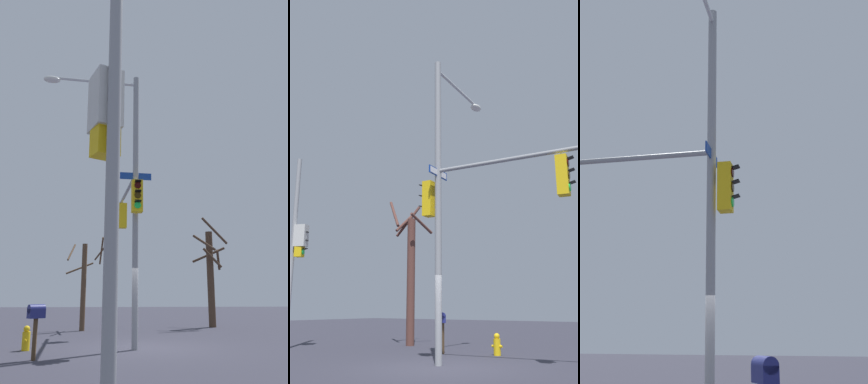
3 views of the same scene
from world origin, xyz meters
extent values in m
plane|color=#33323F|center=(0.00, 0.00, 0.00)|extent=(80.00, 80.00, 0.00)
cylinder|color=gray|center=(-0.35, 0.31, 4.74)|extent=(0.20, 0.20, 9.48)
cylinder|color=silver|center=(-0.52, 1.82, 9.18)|extent=(0.44, 3.04, 0.10)
ellipsoid|color=silver|center=(-0.69, 3.34, 9.10)|extent=(0.42, 0.64, 0.20)
cylinder|color=gray|center=(2.27, 0.60, 5.70)|extent=(5.25, 0.70, 0.12)
cube|color=yellow|center=(3.43, 0.73, 5.00)|extent=(0.36, 0.41, 1.10)
cylinder|color=#2F0403|center=(3.59, 0.76, 5.34)|extent=(0.07, 0.22, 0.22)
cube|color=black|center=(3.67, 0.77, 5.46)|extent=(0.20, 0.23, 0.06)
cylinder|color=#352504|center=(3.59, 0.76, 5.00)|extent=(0.07, 0.22, 0.22)
cube|color=black|center=(3.67, 0.77, 5.12)|extent=(0.20, 0.23, 0.06)
cylinder|color=#19D147|center=(3.59, 0.76, 4.66)|extent=(0.07, 0.22, 0.22)
cube|color=black|center=(3.67, 0.77, 4.78)|extent=(0.20, 0.23, 0.06)
cylinder|color=gray|center=(3.43, 0.73, 5.62)|extent=(0.04, 0.04, 0.15)
cube|color=yellow|center=(-0.67, 0.27, 4.84)|extent=(0.33, 0.39, 1.10)
cylinder|color=#2F0403|center=(-0.83, 0.25, 5.18)|extent=(0.05, 0.22, 0.22)
cube|color=black|center=(-0.91, 0.25, 5.30)|extent=(0.18, 0.22, 0.06)
cylinder|color=#352504|center=(-0.83, 0.25, 4.84)|extent=(0.05, 0.22, 0.22)
cube|color=black|center=(-0.91, 0.25, 4.96)|extent=(0.18, 0.22, 0.06)
cylinder|color=#19D147|center=(-0.83, 0.25, 4.50)|extent=(0.05, 0.22, 0.22)
cube|color=black|center=(-0.91, 0.25, 4.62)|extent=(0.18, 0.22, 0.06)
cube|color=navy|center=(-0.35, 0.31, 5.64)|extent=(0.15, 1.10, 0.24)
cube|color=white|center=(-0.33, 0.31, 5.64)|extent=(0.12, 0.99, 0.18)
cylinder|color=gray|center=(-8.17, 0.94, 3.91)|extent=(0.19, 0.19, 7.82)
cube|color=silver|center=(-7.86, 1.07, 4.46)|extent=(0.61, 0.56, 0.91)
cube|color=yellow|center=(-7.88, 1.06, 4.13)|extent=(0.44, 0.46, 1.10)
cylinder|color=#2F0403|center=(-7.74, 1.14, 4.47)|extent=(0.13, 0.21, 0.22)
cube|color=black|center=(-7.67, 1.18, 4.59)|extent=(0.24, 0.26, 0.06)
cylinder|color=#352504|center=(-7.74, 1.14, 4.13)|extent=(0.13, 0.21, 0.22)
cube|color=black|center=(-7.67, 1.18, 4.25)|extent=(0.24, 0.26, 0.06)
cylinder|color=#19D147|center=(-7.74, 1.14, 3.79)|extent=(0.13, 0.21, 0.22)
cube|color=black|center=(-7.67, 1.18, 3.91)|extent=(0.24, 0.26, 0.06)
cylinder|color=yellow|center=(-0.28, 3.66, 0.28)|extent=(0.24, 0.24, 0.55)
sphere|color=yellow|center=(-0.28, 3.66, 0.63)|extent=(0.20, 0.20, 0.20)
cylinder|color=yellow|center=(-0.42, 3.66, 0.30)|extent=(0.10, 0.09, 0.09)
cylinder|color=yellow|center=(-0.14, 3.66, 0.30)|extent=(0.10, 0.09, 0.09)
cube|color=#4C3823|center=(-2.11, 3.04, 0.53)|extent=(0.10, 0.10, 1.05)
cube|color=navy|center=(-2.11, 3.04, 1.17)|extent=(0.45, 0.50, 0.24)
cylinder|color=navy|center=(-2.11, 3.04, 1.29)|extent=(0.45, 0.50, 0.24)
cylinder|color=brown|center=(-5.15, 5.00, 2.74)|extent=(0.36, 0.36, 5.47)
cylinder|color=brown|center=(-5.62, 5.09, 5.37)|extent=(0.32, 1.04, 0.94)
cylinder|color=brown|center=(-5.59, 5.31, 5.46)|extent=(0.77, 1.03, 1.51)
cylinder|color=brown|center=(-4.52, 4.92, 5.19)|extent=(0.30, 1.34, 0.81)
cylinder|color=brown|center=(-5.64, 4.36, 5.67)|extent=(1.43, 1.12, 1.47)
camera|label=1|loc=(-13.07, 0.83, 1.69)|focal=35.84mm
camera|label=2|loc=(7.26, -10.47, 1.59)|focal=41.45mm
camera|label=3|loc=(-3.72, 9.95, 1.64)|focal=44.97mm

